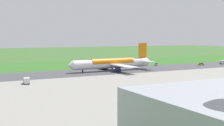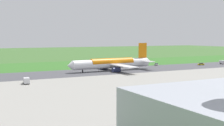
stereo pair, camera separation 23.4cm
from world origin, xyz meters
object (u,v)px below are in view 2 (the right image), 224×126
Objects in this scene: service_truck_baggage at (26,81)px; traffic_cone_orange at (116,64)px; service_car_followme at (201,64)px; service_car_ops at (156,64)px; no_stopping_sign at (119,62)px; service_truck_fuel at (223,62)px; airliner_main at (113,63)px.

service_truck_baggage is 10.93× the size of traffic_cone_orange.
service_car_followme is at bearing 148.28° from traffic_cone_orange.
no_stopping_sign is (16.65, -22.76, 0.59)m from service_car_ops.
service_truck_fuel reaches higher than service_car_followme.
service_truck_baggage is (53.60, 26.26, -2.95)m from airliner_main.
airliner_main is 59.76m from service_truck_baggage.
service_truck_baggage is at bearing 12.92° from service_car_followme.
traffic_cone_orange is at bearing -121.47° from airliner_main.
service_car_followme reaches higher than traffic_cone_orange.
service_truck_fuel is 11.26× the size of traffic_cone_orange.
service_car_ops is (48.89, -13.19, -0.56)m from service_truck_fuel.
service_truck_baggage is at bearing 26.10° from airliner_main.
service_car_followme is 8.30× the size of traffic_cone_orange.
service_car_ops is (-94.28, -40.02, -0.56)m from service_truck_baggage.
no_stopping_sign is (45.83, -34.46, 0.59)m from service_car_followme.
traffic_cone_orange is at bearing -24.91° from service_truck_fuel.
service_truck_fuel is (-19.71, 1.50, 0.56)m from service_car_followme.
airliner_main is 38.70m from traffic_cone_orange.
airliner_main reaches higher than no_stopping_sign.
service_truck_fuel is (-143.16, -26.83, 0.00)m from service_truck_baggage.
service_truck_fuel is at bearing -169.39° from service_truck_baggage.
airliner_main is 11.83× the size of service_car_ops.
no_stopping_sign is (65.54, -35.96, 0.03)m from service_truck_fuel.
service_truck_fuel is (-89.56, -0.57, -2.95)m from airliner_main.
airliner_main is at bearing 58.53° from traffic_cone_orange.
no_stopping_sign is (-77.62, -62.79, 0.03)m from service_truck_baggage.
service_car_followme is 31.43m from service_car_ops.
service_truck_fuel reaches higher than service_car_ops.
service_truck_baggage is 99.84m from no_stopping_sign.
service_truck_baggage is 2.50× the size of no_stopping_sign.
service_car_followme is at bearing 143.06° from no_stopping_sign.
airliner_main is 43.81m from no_stopping_sign.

